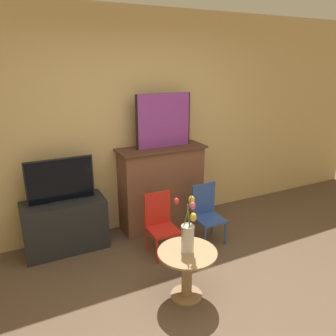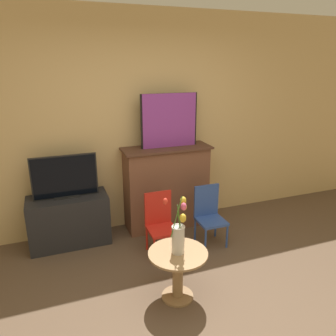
# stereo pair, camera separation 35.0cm
# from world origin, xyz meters

# --- Properties ---
(wall_back) EXTENTS (8.00, 0.06, 2.70)m
(wall_back) POSITION_xyz_m (0.00, 2.13, 1.35)
(wall_back) COLOR tan
(wall_back) RESTS_ON ground
(fireplace_mantel) EXTENTS (1.12, 0.42, 1.07)m
(fireplace_mantel) POSITION_xyz_m (0.32, 1.91, 0.55)
(fireplace_mantel) COLOR brown
(fireplace_mantel) RESTS_ON ground
(painting) EXTENTS (0.73, 0.03, 0.66)m
(painting) POSITION_xyz_m (0.36, 1.92, 1.40)
(painting) COLOR black
(painting) RESTS_ON fireplace_mantel
(tv_stand) EXTENTS (0.91, 0.42, 0.60)m
(tv_stand) POSITION_xyz_m (-0.92, 1.87, 0.30)
(tv_stand) COLOR #232326
(tv_stand) RESTS_ON ground
(tv_monitor) EXTENTS (0.73, 0.12, 0.50)m
(tv_monitor) POSITION_xyz_m (-0.92, 1.88, 0.84)
(tv_monitor) COLOR black
(tv_monitor) RESTS_ON tv_stand
(chair_red) EXTENTS (0.31, 0.31, 0.70)m
(chair_red) POSITION_xyz_m (0.03, 1.33, 0.38)
(chair_red) COLOR red
(chair_red) RESTS_ON ground
(chair_blue) EXTENTS (0.31, 0.31, 0.70)m
(chair_blue) POSITION_xyz_m (0.64, 1.32, 0.38)
(chair_blue) COLOR #2D4C99
(chair_blue) RESTS_ON ground
(side_table) EXTENTS (0.54, 0.54, 0.48)m
(side_table) POSITION_xyz_m (-0.08, 0.53, 0.31)
(side_table) COLOR #99754C
(side_table) RESTS_ON ground
(vase_tulips) EXTENTS (0.25, 0.18, 0.55)m
(vase_tulips) POSITION_xyz_m (-0.07, 0.53, 0.67)
(vase_tulips) COLOR beige
(vase_tulips) RESTS_ON side_table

